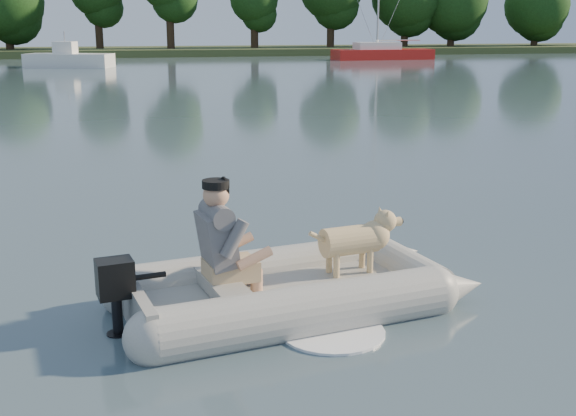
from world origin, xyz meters
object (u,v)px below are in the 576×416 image
object	(u,v)px
man	(219,235)
motorboat	(69,50)
sailboat	(382,53)
dog	(350,245)
dinghy	(292,247)

from	to	relation	value
man	motorboat	distance (m)	43.08
motorboat	sailboat	size ratio (longest dim) A/B	0.52
dog	sailboat	bearing A→B (deg)	59.47
dinghy	man	xyz separation A→B (m)	(-0.73, -0.07, 0.19)
dinghy	sailboat	world-z (taller)	sailboat
man	dinghy	bearing A→B (deg)	-4.24
dinghy	dog	bearing A→B (deg)	4.57
dog	motorboat	xyz separation A→B (m)	(-4.90, 42.70, 0.55)
sailboat	dinghy	bearing A→B (deg)	-113.43
dinghy	motorboat	world-z (taller)	motorboat
dog	man	bearing A→B (deg)	180.00
motorboat	sailboat	world-z (taller)	sailboat
dog	sailboat	world-z (taller)	sailboat
man	sailboat	distance (m)	51.97
man	sailboat	world-z (taller)	sailboat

